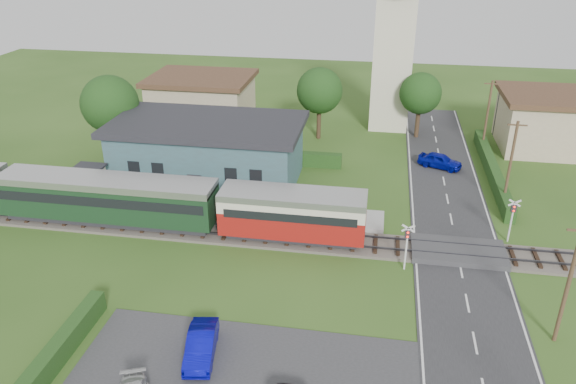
% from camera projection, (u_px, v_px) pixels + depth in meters
% --- Properties ---
extents(ground, '(120.00, 120.00, 0.00)m').
position_uv_depth(ground, '(307.00, 257.00, 37.47)').
color(ground, '#2D4C19').
extents(railway_track, '(76.00, 3.20, 0.49)m').
position_uv_depth(railway_track, '(311.00, 240.00, 39.20)').
color(railway_track, '#4C443D').
rests_on(railway_track, ground).
extents(road, '(6.00, 70.00, 0.05)m').
position_uv_depth(road, '(461.00, 270.00, 35.93)').
color(road, '#28282B').
rests_on(road, ground).
extents(crossing_deck, '(6.20, 3.40, 0.45)m').
position_uv_depth(crossing_deck, '(458.00, 252.00, 37.62)').
color(crossing_deck, '#333335').
rests_on(crossing_deck, ground).
extents(platform, '(30.00, 3.00, 0.45)m').
position_uv_depth(platform, '(188.00, 207.00, 43.52)').
color(platform, gray).
rests_on(platform, ground).
extents(equipment_hut, '(2.30, 2.30, 2.55)m').
position_uv_depth(equipment_hut, '(90.00, 182.00, 44.08)').
color(equipment_hut, beige).
rests_on(equipment_hut, platform).
extents(station_building, '(16.00, 9.00, 5.30)m').
position_uv_depth(station_building, '(209.00, 151.00, 47.60)').
color(station_building, '#3A5358').
rests_on(station_building, ground).
extents(train, '(43.20, 2.90, 3.40)m').
position_uv_depth(train, '(67.00, 195.00, 41.06)').
color(train, '#232328').
rests_on(train, ground).
extents(church_tower, '(6.00, 6.00, 17.60)m').
position_uv_depth(church_tower, '(395.00, 31.00, 57.18)').
color(church_tower, beige).
rests_on(church_tower, ground).
extents(house_west, '(10.80, 8.80, 5.50)m').
position_uv_depth(house_west, '(202.00, 101.00, 60.77)').
color(house_west, tan).
rests_on(house_west, ground).
extents(house_east, '(8.80, 8.80, 5.50)m').
position_uv_depth(house_east, '(545.00, 121.00, 54.54)').
color(house_east, tan).
rests_on(house_east, ground).
extents(hedge_carpark, '(0.80, 9.00, 1.20)m').
position_uv_depth(hedge_carpark, '(57.00, 353.00, 28.22)').
color(hedge_carpark, '#193814').
rests_on(hedge_carpark, ground).
extents(hedge_roadside, '(0.80, 18.00, 1.20)m').
position_uv_depth(hedge_roadside, '(492.00, 169.00, 49.27)').
color(hedge_roadside, '#193814').
rests_on(hedge_roadside, ground).
extents(hedge_station, '(22.00, 0.80, 1.30)m').
position_uv_depth(hedge_station, '(224.00, 154.00, 52.49)').
color(hedge_station, '#193814').
rests_on(hedge_station, ground).
extents(tree_a, '(5.20, 5.20, 8.00)m').
position_uv_depth(tree_a, '(110.00, 104.00, 50.64)').
color(tree_a, '#332316').
rests_on(tree_a, ground).
extents(tree_b, '(4.60, 4.60, 7.34)m').
position_uv_depth(tree_b, '(320.00, 91.00, 56.05)').
color(tree_b, '#332316').
rests_on(tree_b, ground).
extents(tree_c, '(4.20, 4.20, 6.78)m').
position_uv_depth(tree_c, '(420.00, 94.00, 56.46)').
color(tree_c, '#332316').
rests_on(tree_c, ground).
extents(utility_pole_b, '(1.40, 0.22, 7.00)m').
position_uv_depth(utility_pole_b, '(568.00, 284.00, 28.40)').
color(utility_pole_b, '#473321').
rests_on(utility_pole_b, ground).
extents(utility_pole_c, '(1.40, 0.22, 7.00)m').
position_uv_depth(utility_pole_c, '(510.00, 164.00, 42.62)').
color(utility_pole_c, '#473321').
rests_on(utility_pole_c, ground).
extents(utility_pole_d, '(1.40, 0.22, 7.00)m').
position_uv_depth(utility_pole_d, '(487.00, 116.00, 53.29)').
color(utility_pole_d, '#473321').
rests_on(utility_pole_d, ground).
extents(crossing_signal_near, '(0.84, 0.28, 3.28)m').
position_uv_depth(crossing_signal_near, '(407.00, 240.00, 35.20)').
color(crossing_signal_near, silver).
rests_on(crossing_signal_near, ground).
extents(crossing_signal_far, '(0.84, 0.28, 3.28)m').
position_uv_depth(crossing_signal_far, '(513.00, 214.00, 38.37)').
color(crossing_signal_far, silver).
rests_on(crossing_signal_far, ground).
extents(streetlamp_west, '(0.30, 0.30, 5.15)m').
position_uv_depth(streetlamp_west, '(121.00, 109.00, 57.29)').
color(streetlamp_west, '#3F3F47').
rests_on(streetlamp_west, ground).
extents(streetlamp_east, '(0.30, 0.30, 5.15)m').
position_uv_depth(streetlamp_east, '(497.00, 107.00, 57.72)').
color(streetlamp_east, '#3F3F47').
rests_on(streetlamp_east, ground).
extents(car_on_road, '(4.20, 2.99, 1.33)m').
position_uv_depth(car_on_road, '(440.00, 161.00, 50.79)').
color(car_on_road, '#060D97').
rests_on(car_on_road, road).
extents(car_park_blue, '(2.00, 4.12, 1.30)m').
position_uv_depth(car_park_blue, '(201.00, 345.00, 28.53)').
color(car_park_blue, '#060693').
rests_on(car_park_blue, car_park).
extents(pedestrian_near, '(0.81, 0.63, 1.97)m').
position_uv_depth(pedestrian_near, '(295.00, 203.00, 41.44)').
color(pedestrian_near, gray).
rests_on(pedestrian_near, platform).
extents(pedestrian_far, '(0.90, 0.99, 1.65)m').
position_uv_depth(pedestrian_far, '(135.00, 189.00, 44.09)').
color(pedestrian_far, gray).
rests_on(pedestrian_far, platform).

